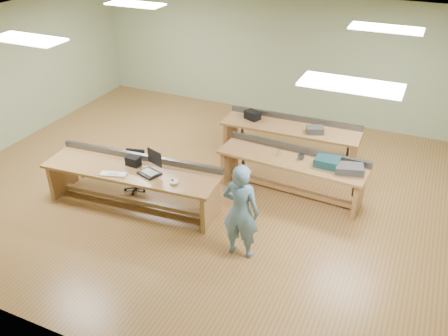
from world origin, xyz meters
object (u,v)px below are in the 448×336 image
Objects in this scene: person at (241,211)px; camera_bag at (133,161)px; workbench_mid at (292,168)px; workbench_back at (290,134)px; task_chair at (135,176)px; drinks_can at (279,152)px; mug at (301,157)px; parts_bin_grey at (349,169)px; parts_bin_teal at (327,162)px; laptop_base at (149,173)px; workbench_front at (133,177)px.

person reaches higher than camera_bag.
workbench_mid is 1.40m from workbench_back.
camera_bag is (-2.30, 0.59, 0.03)m from person.
drinks_can reaches higher than task_chair.
mug is at bearing -67.35° from workbench_back.
drinks_can is at bearing 175.90° from parts_bin_grey.
workbench_mid is 0.69m from parts_bin_teal.
workbench_back is 1.35m from drinks_can.
parts_bin_grey is 1.31m from drinks_can.
camera_bag is 3.02m from mug.
person reaches higher than mug.
workbench_mid is 3.54× the size of task_chair.
mug is (2.22, 1.59, 0.03)m from laptop_base.
camera_bag reaches higher than task_chair.
parts_bin_teal reaches higher than drinks_can.
laptop_base is 0.73× the size of parts_bin_grey.
person reaches higher than parts_bin_teal.
task_chair is at bearing -135.76° from workbench_back.
workbench_back is 1.80× the size of person.
laptop_base is at bearing -14.59° from person.
task_chair is (-2.75, -1.07, -0.27)m from workbench_mid.
drinks_can is (-0.42, -0.02, 0.01)m from mug.
task_chair is at bearing -155.54° from workbench_mid.
mug is at bearing 32.93° from camera_bag.
workbench_mid is 24.55× the size of drinks_can.
workbench_back is at bearing 111.71° from workbench_mid.
parts_bin_grey is (3.54, 1.33, -0.02)m from camera_bag.
mug is (2.90, 1.10, 0.51)m from task_chair.
parts_bin_grey is (1.04, -0.08, 0.26)m from workbench_mid.
laptop_base is at bearing -11.05° from workbench_front.
parts_bin_teal is 0.90m from drinks_can.
workbench_front is 1.12× the size of workbench_back.
parts_bin_teal is (3.38, 1.05, 0.54)m from task_chair.
parts_bin_grey reaches higher than workbench_back.
mug is (2.65, 1.44, -0.04)m from camera_bag.
workbench_front is 26.48× the size of mug.
mug is at bearing 2.59° from drinks_can.
workbench_front is 9.29× the size of laptop_base.
camera_bag is 0.69m from task_chair.
camera_bag is 0.32× the size of task_chair.
parts_bin_grey is (1.48, -1.40, 0.26)m from workbench_back.
workbench_back is at bearing 136.44° from parts_bin_grey.
drinks_can reaches higher than laptop_base.
workbench_front is at bearing -72.59° from task_chair.
laptop_base is at bearing -50.79° from task_chair.
parts_bin_teal is at bearing -53.09° from workbench_back.
workbench_mid is 1.07m from parts_bin_grey.
workbench_front reaches higher than mug.
camera_bag is 0.60× the size of parts_bin_teal.
workbench_front is at bearing -145.22° from workbench_mid.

